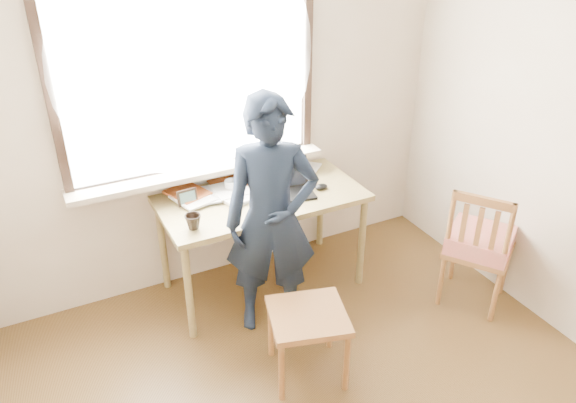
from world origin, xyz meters
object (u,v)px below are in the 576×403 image
laptop (288,185)px  mug_white (232,186)px  side_chair (479,243)px  person (271,219)px  mug_dark (193,222)px  desk (262,206)px  work_chair (308,323)px

laptop → mug_white: laptop is taller
laptop → side_chair: (1.10, -0.83, -0.34)m
mug_white → person: person is taller
mug_dark → side_chair: (1.86, -0.65, -0.33)m
mug_white → mug_dark: mug_dark is taller
laptop → side_chair: size_ratio=0.40×
desk → mug_white: mug_white is taller
desk → work_chair: (-0.13, -0.94, -0.30)m
mug_dark → work_chair: 0.96m
mug_dark → work_chair: (0.44, -0.74, -0.43)m
desk → side_chair: (1.29, -0.86, -0.20)m
work_chair → side_chair: side_chair is taller
desk → laptop: (0.19, -0.03, 0.14)m
laptop → work_chair: size_ratio=0.69×
mug_dark → mug_white: bearing=41.8°
laptop → mug_white: bearing=151.1°
laptop → mug_dark: bearing=-167.2°
desk → laptop: laptop is taller
mug_white → mug_dark: size_ratio=1.03×
mug_dark → person: size_ratio=0.06×
desk → laptop: bearing=-9.3°
mug_dark → person: (0.46, -0.20, 0.00)m
desk → mug_dark: size_ratio=13.71×
mug_dark → person: 0.50m
laptop → work_chair: 1.06m
desk → side_chair: size_ratio=1.53×
mug_white → person: bearing=-85.2°
mug_dark → side_chair: bearing=-19.3°
person → side_chair: bearing=2.0°
mug_dark → side_chair: size_ratio=0.11×
laptop → mug_white: size_ratio=3.50×
desk → mug_dark: 0.62m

